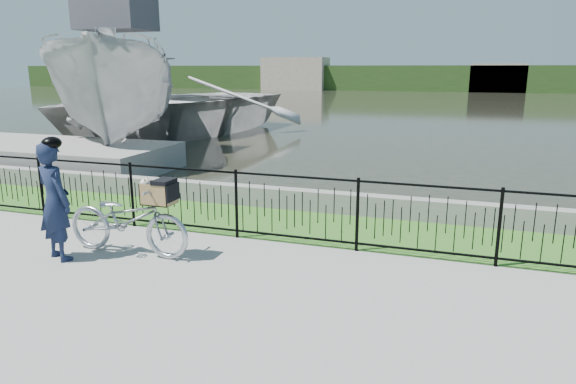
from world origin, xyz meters
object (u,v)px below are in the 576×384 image
(dock, at_px, (7,153))
(boat_near, at_px, (121,92))
(boat_far, at_px, (168,105))
(cyclist, at_px, (55,200))
(bicycle_rig, at_px, (128,219))

(dock, height_order, boat_near, boat_near)
(boat_near, distance_m, boat_far, 4.53)
(boat_far, bearing_deg, boat_near, -77.95)
(dock, height_order, cyclist, cyclist)
(boat_near, bearing_deg, boat_far, 102.05)
(boat_near, relative_size, boat_far, 0.75)
(bicycle_rig, xyz_separation_m, boat_far, (-6.95, 12.63, 0.67))
(bicycle_rig, bearing_deg, cyclist, -149.24)
(cyclist, distance_m, boat_far, 14.49)
(dock, relative_size, bicycle_rig, 4.91)
(boat_near, bearing_deg, cyclist, -59.51)
(cyclist, height_order, boat_near, boat_near)
(bicycle_rig, bearing_deg, dock, 146.72)
(cyclist, xyz_separation_m, boat_near, (-5.17, 8.77, 1.07))
(bicycle_rig, relative_size, boat_near, 0.20)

